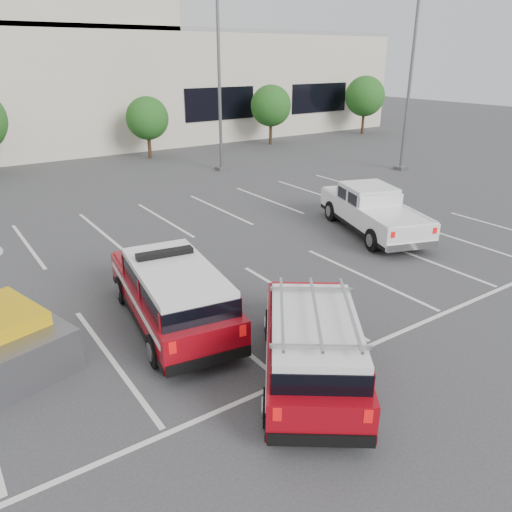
{
  "coord_description": "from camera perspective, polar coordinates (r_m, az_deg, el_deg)",
  "views": [
    {
      "loc": [
        -8.13,
        -9.74,
        6.42
      ],
      "look_at": [
        -0.6,
        1.25,
        1.05
      ],
      "focal_mm": 35.0,
      "sensor_mm": 36.0,
      "label": 1
    }
  ],
  "objects": [
    {
      "name": "fire_chief_suv",
      "position": [
        12.75,
        -9.51,
        -4.7
      ],
      "size": [
        2.71,
        5.56,
        1.88
      ],
      "rotation": [
        0.0,
        0.0,
        -0.15
      ],
      "color": "maroon",
      "rests_on": "ground"
    },
    {
      "name": "convention_building",
      "position": [
        42.46,
        -24.36,
        17.84
      ],
      "size": [
        60.0,
        16.99,
        13.2
      ],
      "color": "beige",
      "rests_on": "ground"
    },
    {
      "name": "ground",
      "position": [
        14.22,
        4.86,
        -4.98
      ],
      "size": [
        120.0,
        120.0,
        0.0
      ],
      "primitive_type": "plane",
      "color": "#373739",
      "rests_on": "ground"
    },
    {
      "name": "light_pole_right",
      "position": [
        31.2,
        17.21,
        18.77
      ],
      "size": [
        0.9,
        0.6,
        10.24
      ],
      "color": "#59595E",
      "rests_on": "ground"
    },
    {
      "name": "tree_far_right",
      "position": [
        46.1,
        12.37,
        17.27
      ],
      "size": [
        3.37,
        3.37,
        4.85
      ],
      "color": "#3F2B19",
      "rests_on": "ground"
    },
    {
      "name": "stall_markings",
      "position": [
        17.61,
        -4.38,
        0.52
      ],
      "size": [
        23.0,
        15.0,
        0.01
      ],
      "primitive_type": "cube",
      "color": "silver",
      "rests_on": "ground"
    },
    {
      "name": "tree_right",
      "position": [
        39.53,
        1.79,
        16.64
      ],
      "size": [
        3.07,
        3.07,
        4.42
      ],
      "color": "#3F2B19",
      "rests_on": "ground"
    },
    {
      "name": "tree_mid_right",
      "position": [
        34.65,
        -12.19,
        14.99
      ],
      "size": [
        2.77,
        2.77,
        3.99
      ],
      "color": "#3F2B19",
      "rests_on": "ground"
    },
    {
      "name": "white_pickup",
      "position": [
        19.85,
        13.13,
        4.61
      ],
      "size": [
        3.73,
        6.04,
        1.75
      ],
      "rotation": [
        0.0,
        0.0,
        -0.33
      ],
      "color": "silver",
      "rests_on": "ground"
    },
    {
      "name": "light_pole_mid",
      "position": [
        29.88,
        -4.22,
        19.53
      ],
      "size": [
        0.9,
        0.6,
        10.24
      ],
      "color": "#59595E",
      "rests_on": "ground"
    },
    {
      "name": "ladder_suv",
      "position": [
        10.61,
        6.43,
        -10.52
      ],
      "size": [
        4.33,
        4.94,
        1.88
      ],
      "rotation": [
        0.0,
        0.0,
        -0.63
      ],
      "color": "maroon",
      "rests_on": "ground"
    }
  ]
}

